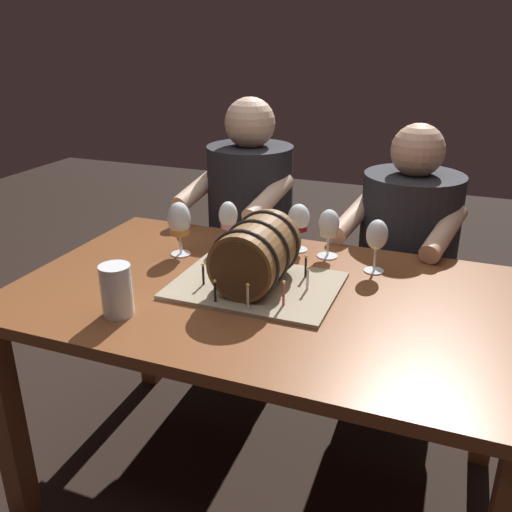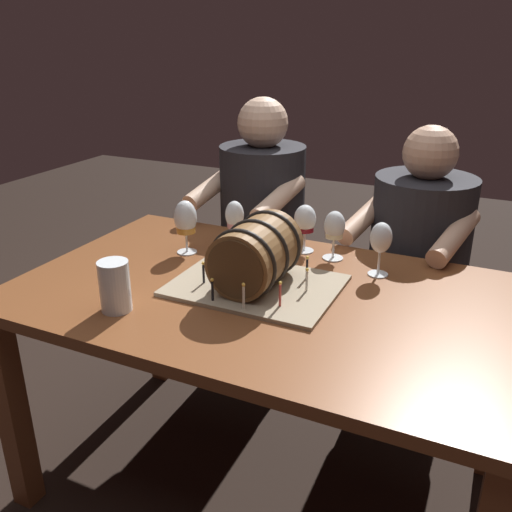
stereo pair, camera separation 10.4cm
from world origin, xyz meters
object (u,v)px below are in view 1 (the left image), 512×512
object	(u,v)px
wine_glass_rose	(228,218)
wine_glass_amber	(179,221)
dining_table	(267,321)
person_seated_left	(250,250)
person_seated_right	(404,278)
beer_pint	(117,293)
wine_glass_empty	(377,236)
wine_glass_white	(329,226)
wine_glass_red	(299,220)
barrel_cake	(256,258)

from	to	relation	value
wine_glass_rose	wine_glass_amber	bearing A→B (deg)	-143.37
dining_table	person_seated_left	distance (m)	0.75
person_seated_right	wine_glass_amber	bearing A→B (deg)	-143.28
wine_glass_rose	beer_pint	world-z (taller)	wine_glass_rose
dining_table	wine_glass_rose	world-z (taller)	wine_glass_rose
wine_glass_empty	person_seated_left	xyz separation A→B (m)	(-0.59, 0.42, -0.29)
wine_glass_amber	wine_glass_white	bearing A→B (deg)	19.02
wine_glass_red	beer_pint	xyz separation A→B (m)	(-0.31, -0.62, -0.05)
wine_glass_empty	beer_pint	xyz separation A→B (m)	(-0.59, -0.53, -0.05)
wine_glass_rose	wine_glass_red	bearing A→B (deg)	20.40
wine_glass_white	person_seated_left	distance (m)	0.62
dining_table	wine_glass_amber	size ratio (longest dim) A/B	8.00
wine_glass_amber	beer_pint	distance (m)	0.44
wine_glass_rose	wine_glass_red	size ratio (longest dim) A/B	1.04
wine_glass_amber	beer_pint	xyz separation A→B (m)	(0.05, -0.44, -0.05)
wine_glass_amber	wine_glass_red	distance (m)	0.40
person_seated_left	person_seated_right	xyz separation A→B (m)	(0.65, 0.00, -0.02)
barrel_cake	wine_glass_white	distance (m)	0.34
person_seated_right	wine_glass_rose	bearing A→B (deg)	-143.26
barrel_cake	person_seated_left	distance (m)	0.77
wine_glass_white	person_seated_right	distance (m)	0.52
beer_pint	person_seated_left	bearing A→B (deg)	90.22
wine_glass_white	wine_glass_red	distance (m)	0.11
barrel_cake	wine_glass_empty	world-z (taller)	barrel_cake
person_seated_left	person_seated_right	bearing A→B (deg)	0.00
barrel_cake	wine_glass_white	bearing A→B (deg)	66.21
wine_glass_empty	beer_pint	bearing A→B (deg)	-137.77
wine_glass_rose	beer_pint	size ratio (longest dim) A/B	1.22
wine_glass_empty	beer_pint	world-z (taller)	wine_glass_empty
dining_table	beer_pint	world-z (taller)	beer_pint
wine_glass_white	person_seated_right	world-z (taller)	person_seated_right
barrel_cake	wine_glass_red	world-z (taller)	barrel_cake
wine_glass_amber	person_seated_left	size ratio (longest dim) A/B	0.15
wine_glass_amber	person_seated_left	bearing A→B (deg)	84.99
wine_glass_amber	beer_pint	size ratio (longest dim) A/B	1.30
barrel_cake	person_seated_left	xyz separation A→B (m)	(-0.29, 0.67, -0.26)
dining_table	wine_glass_white	distance (m)	0.40
wine_glass_white	wine_glass_red	world-z (taller)	same
wine_glass_empty	dining_table	bearing A→B (deg)	-136.46
barrel_cake	dining_table	bearing A→B (deg)	-15.33
barrel_cake	wine_glass_white	world-z (taller)	barrel_cake
wine_glass_rose	wine_glass_red	world-z (taller)	wine_glass_rose
wine_glass_white	wine_glass_rose	world-z (taller)	wine_glass_rose
wine_glass_white	beer_pint	distance (m)	0.73
wine_glass_amber	wine_glass_red	size ratio (longest dim) A/B	1.11
wine_glass_empty	person_seated_left	world-z (taller)	person_seated_left
dining_table	wine_glass_amber	xyz separation A→B (m)	(-0.37, 0.16, 0.22)
wine_glass_white	wine_glass_amber	size ratio (longest dim) A/B	0.90
wine_glass_white	wine_glass_empty	distance (m)	0.18
wine_glass_white	wine_glass_amber	xyz separation A→B (m)	(-0.47, -0.16, 0.01)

